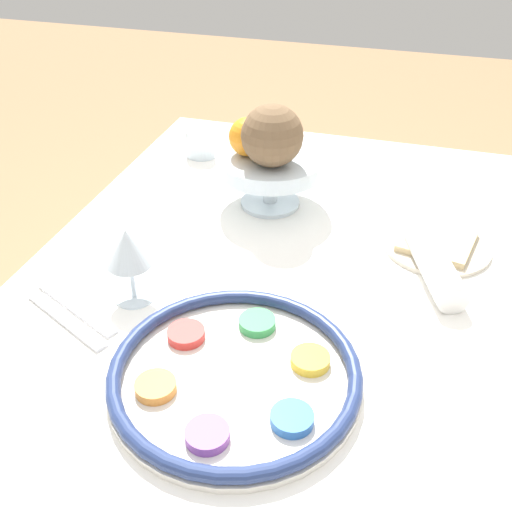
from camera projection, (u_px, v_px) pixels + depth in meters
name	position (u px, v px, depth m)	size (l,w,h in m)	color
dining_table	(276.00, 448.00, 1.14)	(1.35, 0.90, 0.70)	white
seder_plate	(235.00, 374.00, 0.79)	(0.34, 0.34, 0.03)	silver
wine_glass	(128.00, 250.00, 0.90)	(0.07, 0.07, 0.13)	silver
fruit_stand	(271.00, 167.00, 1.15)	(0.21, 0.21, 0.11)	silver
orange_fruit	(248.00, 137.00, 1.12)	(0.07, 0.07, 0.07)	orange
coconut	(272.00, 136.00, 1.07)	(0.11, 0.11, 0.11)	brown
bread_plate	(436.00, 244.00, 1.06)	(0.19, 0.19, 0.02)	beige
napkin_roll	(435.00, 266.00, 0.98)	(0.19, 0.11, 0.05)	white
cup_near	(201.00, 142.00, 1.37)	(0.08, 0.08, 0.06)	silver
fork_left	(66.00, 320.00, 0.90)	(0.10, 0.17, 0.01)	silver
fork_right	(76.00, 308.00, 0.93)	(0.10, 0.17, 0.01)	silver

